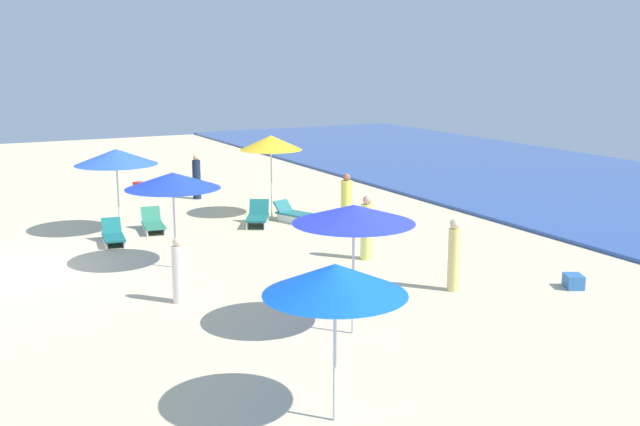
{
  "coord_description": "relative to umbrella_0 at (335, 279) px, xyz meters",
  "views": [
    {
      "loc": [
        20.13,
        -1.66,
        5.45
      ],
      "look_at": [
        1.28,
        8.14,
        1.01
      ],
      "focal_mm": 43.38,
      "sensor_mm": 36.0,
      "label": 1
    }
  ],
  "objects": [
    {
      "name": "ground_plane",
      "position": [
        -10.68,
        -3.51,
        -2.21
      ],
      "size": [
        60.0,
        60.0,
        0.0
      ],
      "primitive_type": "plane",
      "color": "beige"
    },
    {
      "name": "ocean",
      "position": [
        -10.68,
        18.89,
        -2.15
      ],
      "size": [
        60.0,
        15.21,
        0.12
      ],
      "primitive_type": "cube",
      "color": "#2B4D9B",
      "rests_on": "ground_plane"
    },
    {
      "name": "umbrella_0",
      "position": [
        0.0,
        0.0,
        0.0
      ],
      "size": [
        2.15,
        2.15,
        2.45
      ],
      "color": "silver",
      "rests_on": "ground_plane"
    },
    {
      "name": "umbrella_1",
      "position": [
        -3.07,
        2.08,
        0.19
      ],
      "size": [
        2.38,
        2.38,
        2.59
      ],
      "color": "silver",
      "rests_on": "ground_plane"
    },
    {
      "name": "umbrella_2",
      "position": [
        -13.88,
        5.14,
        0.29
      ],
      "size": [
        2.08,
        2.08,
        2.75
      ],
      "color": "silver",
      "rests_on": "ground_plane"
    },
    {
      "name": "lounge_chair_2_0",
      "position": [
        -12.84,
        4.19,
        -1.92
      ],
      "size": [
        1.46,
        1.2,
        0.76
      ],
      "rotation": [
        0.0,
        0.0,
        1.06
      ],
      "color": "silver",
      "rests_on": "ground_plane"
    },
    {
      "name": "lounge_chair_2_1",
      "position": [
        -12.82,
        5.47,
        -1.95
      ],
      "size": [
        1.57,
        1.12,
        0.65
      ],
      "rotation": [
        0.0,
        0.0,
        1.94
      ],
      "color": "silver",
      "rests_on": "ground_plane"
    },
    {
      "name": "umbrella_3",
      "position": [
        -13.77,
        0.02,
        0.15
      ],
      "size": [
        2.47,
        2.47,
        2.6
      ],
      "color": "silver",
      "rests_on": "ground_plane"
    },
    {
      "name": "lounge_chair_3_0",
      "position": [
        -12.55,
        -0.46,
        -1.97
      ],
      "size": [
        1.39,
        0.72,
        0.67
      ],
      "rotation": [
        0.0,
        0.0,
        1.44
      ],
      "color": "silver",
      "rests_on": "ground_plane"
    },
    {
      "name": "lounge_chair_3_1",
      "position": [
        -13.56,
        0.99,
        -1.97
      ],
      "size": [
        1.38,
        0.77,
        0.69
      ],
      "rotation": [
        0.0,
        0.0,
        1.44
      ],
      "color": "silver",
      "rests_on": "ground_plane"
    },
    {
      "name": "umbrella_4",
      "position": [
        -9.3,
        0.4,
        0.06
      ],
      "size": [
        2.42,
        2.42,
        2.48
      ],
      "color": "silver",
      "rests_on": "ground_plane"
    },
    {
      "name": "beachgoer_0",
      "position": [
        -6.51,
        -0.37,
        -1.51
      ],
      "size": [
        0.4,
        0.4,
        1.49
      ],
      "rotation": [
        0.0,
        0.0,
        1.15
      ],
      "color": "silver",
      "rests_on": "ground_plane"
    },
    {
      "name": "beachgoer_1",
      "position": [
        -7.74,
        5.2,
        -1.39
      ],
      "size": [
        0.49,
        0.49,
        1.74
      ],
      "rotation": [
        0.0,
        0.0,
        5.66
      ],
      "color": "#E7ED73",
      "rests_on": "ground_plane"
    },
    {
      "name": "beachgoer_2",
      "position": [
        -11.68,
        6.79,
        -1.44
      ],
      "size": [
        0.45,
        0.45,
        1.67
      ],
      "rotation": [
        0.0,
        0.0,
        2.88
      ],
      "color": "#E2DD57",
      "rests_on": "ground_plane"
    },
    {
      "name": "beachgoer_3",
      "position": [
        -18.18,
        3.96,
        -1.42
      ],
      "size": [
        0.44,
        0.44,
        1.68
      ],
      "rotation": [
        0.0,
        0.0,
        0.74
      ],
      "color": "#15233E",
      "rests_on": "ground_plane"
    },
    {
      "name": "beachgoer_4",
      "position": [
        -4.42,
        5.55,
        -1.38
      ],
      "size": [
        0.31,
        0.31,
        1.71
      ],
      "rotation": [
        0.0,
        0.0,
        3.08
      ],
      "color": "#E9D27A",
      "rests_on": "ground_plane"
    },
    {
      "name": "cooler_box_0",
      "position": [
        -20.91,
        2.5,
        -2.04
      ],
      "size": [
        0.6,
        0.53,
        0.34
      ],
      "primitive_type": "cube",
      "rotation": [
        0.0,
        0.0,
        0.53
      ],
      "color": "red",
      "rests_on": "ground_plane"
    },
    {
      "name": "cooler_box_1",
      "position": [
        -3.26,
        8.17,
        -2.05
      ],
      "size": [
        0.61,
        0.56,
        0.33
      ],
      "primitive_type": "cube",
      "rotation": [
        0.0,
        0.0,
        5.83
      ],
      "color": "#2D63A8",
      "rests_on": "ground_plane"
    }
  ]
}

